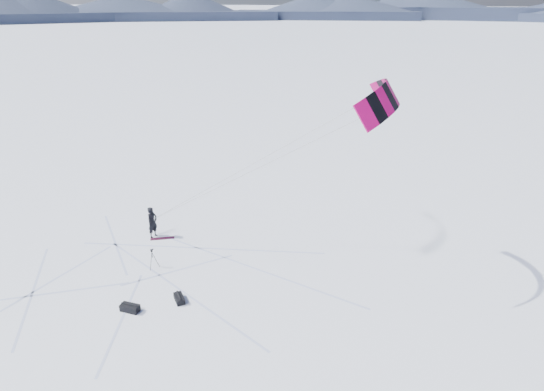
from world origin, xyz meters
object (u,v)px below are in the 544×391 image
at_px(gear_bag_a, 130,308).
at_px(snowboard, 162,238).
at_px(gear_bag_b, 179,298).
at_px(tripod, 152,256).
at_px(snowkiter, 154,237).

bearing_deg(gear_bag_a, snowboard, 108.24).
bearing_deg(gear_bag_b, tripod, -171.43).
distance_m(snowboard, gear_bag_b, 6.43).
relative_size(snowboard, gear_bag_a, 1.53).
bearing_deg(gear_bag_a, snowkiter, 112.66).
bearing_deg(snowboard, tripod, -95.73).
bearing_deg(gear_bag_a, tripod, 104.97).
bearing_deg(gear_bag_b, gear_bag_a, -95.58).
relative_size(snowboard, gear_bag_b, 1.65).
bearing_deg(tripod, gear_bag_b, -68.39).
height_order(snowboard, gear_bag_a, gear_bag_a).
distance_m(tripod, gear_bag_b, 3.55).
height_order(tripod, gear_bag_b, tripod).
height_order(snowboard, gear_bag_b, gear_bag_b).
bearing_deg(snowboard, snowkiter, 147.49).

